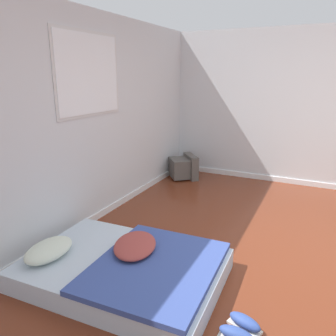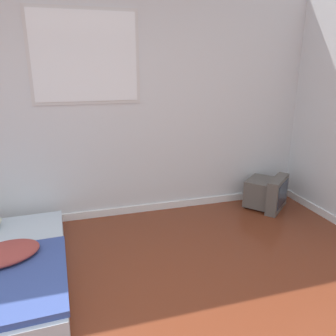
{
  "view_description": "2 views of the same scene",
  "coord_description": "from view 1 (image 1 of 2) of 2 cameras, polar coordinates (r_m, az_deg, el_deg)",
  "views": [
    {
      "loc": [
        -3.14,
        -0.11,
        1.86
      ],
      "look_at": [
        0.55,
        1.69,
        0.68
      ],
      "focal_mm": 35.0,
      "sensor_mm": 36.0,
      "label": 1
    },
    {
      "loc": [
        -0.13,
        -1.25,
        1.76
      ],
      "look_at": [
        0.76,
        1.78,
        0.78
      ],
      "focal_mm": 35.0,
      "sensor_mm": 36.0,
      "label": 2
    }
  ],
  "objects": [
    {
      "name": "ground_plane",
      "position": [
        3.65,
        21.32,
        -15.76
      ],
      "size": [
        20.0,
        20.0,
        0.0
      ],
      "primitive_type": "plane",
      "color": "maroon"
    },
    {
      "name": "wall_back",
      "position": [
        4.14,
        -13.98,
        7.76
      ],
      "size": [
        7.86,
        0.08,
        2.6
      ],
      "color": "silver",
      "rests_on": "ground_plane"
    },
    {
      "name": "wall_right",
      "position": [
        5.93,
        25.11,
        9.03
      ],
      "size": [
        0.08,
        7.39,
        2.6
      ],
      "color": "silver",
      "rests_on": "ground_plane"
    },
    {
      "name": "mattress_bed",
      "position": [
        3.21,
        -7.65,
        -16.77
      ],
      "size": [
        1.32,
        1.84,
        0.34
      ],
      "color": "silver",
      "rests_on": "ground_plane"
    },
    {
      "name": "crt_tv",
      "position": [
        6.04,
        2.8,
        0.14
      ],
      "size": [
        0.65,
        0.64,
        0.43
      ],
      "color": "#56514C",
      "rests_on": "ground_plane"
    },
    {
      "name": "sneaker_pair",
      "position": [
        2.74,
        12.54,
        -25.64
      ],
      "size": [
        0.31,
        0.3,
        0.1
      ],
      "color": "silver",
      "rests_on": "ground_plane"
    }
  ]
}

